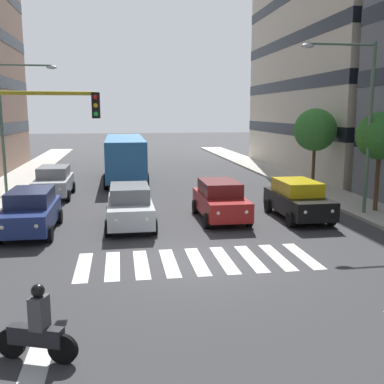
# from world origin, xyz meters

# --- Properties ---
(ground_plane) EXTENTS (180.00, 180.00, 0.00)m
(ground_plane) POSITION_xyz_m (0.00, 0.00, 0.00)
(ground_plane) COLOR #38383A
(building_left_block_0) EXTENTS (11.86, 20.23, 23.78)m
(building_left_block_0) POSITION_xyz_m (-16.76, -21.41, 11.89)
(building_left_block_0) COLOR beige
(building_left_block_0) RESTS_ON ground_plane
(crosswalk_markings) EXTENTS (7.65, 2.80, 0.01)m
(crosswalk_markings) POSITION_xyz_m (-0.00, 0.00, 0.00)
(crosswalk_markings) COLOR silver
(crosswalk_markings) RESTS_ON ground_plane
(lane_arrow_1) EXTENTS (0.50, 2.20, 0.01)m
(lane_arrow_1) POSITION_xyz_m (4.07, 5.50, 0.00)
(lane_arrow_1) COLOR silver
(lane_arrow_1) RESTS_ON ground_plane
(car_0) EXTENTS (2.02, 4.44, 1.72)m
(car_0) POSITION_xyz_m (-5.48, -5.17, 0.89)
(car_0) COLOR black
(car_0) RESTS_ON ground_plane
(car_1) EXTENTS (2.02, 4.44, 1.72)m
(car_1) POSITION_xyz_m (-2.00, -5.56, 0.89)
(car_1) COLOR maroon
(car_1) RESTS_ON ground_plane
(car_2) EXTENTS (2.02, 4.44, 1.72)m
(car_2) POSITION_xyz_m (2.01, -4.93, 0.89)
(car_2) COLOR #B2B7BC
(car_2) RESTS_ON ground_plane
(car_3) EXTENTS (2.02, 4.44, 1.72)m
(car_3) POSITION_xyz_m (5.93, -4.54, 0.89)
(car_3) COLOR navy
(car_3) RESTS_ON ground_plane
(car_row2_0) EXTENTS (2.02, 4.44, 1.72)m
(car_row2_0) POSITION_xyz_m (6.09, -12.37, 0.89)
(car_row2_0) COLOR #B2B7BC
(car_row2_0) RESTS_ON ground_plane
(bus_behind_traffic) EXTENTS (2.78, 10.50, 3.00)m
(bus_behind_traffic) POSITION_xyz_m (2.01, -18.05, 1.86)
(bus_behind_traffic) COLOR #286BAD
(bus_behind_traffic) RESTS_ON ground_plane
(motorcycle_with_rider) EXTENTS (1.63, 0.69, 1.57)m
(motorcycle_with_rider) POSITION_xyz_m (4.04, 5.38, 0.65)
(motorcycle_with_rider) COLOR black
(motorcycle_with_rider) RESTS_ON ground_plane
(street_lamp_left) EXTENTS (3.46, 0.28, 7.62)m
(street_lamp_left) POSITION_xyz_m (-8.17, -5.18, 4.83)
(street_lamp_left) COLOR #4C6B56
(street_lamp_left) RESTS_ON sidewalk_left
(street_lamp_right) EXTENTS (3.17, 0.28, 7.25)m
(street_lamp_right) POSITION_xyz_m (8.21, -12.63, 4.61)
(street_lamp_right) COLOR #4C6B56
(street_lamp_right) RESTS_ON sidewalk_right
(street_tree_1) EXTENTS (2.21, 2.21, 4.63)m
(street_tree_1) POSITION_xyz_m (-9.53, -5.58, 3.65)
(street_tree_1) COLOR #513823
(street_tree_1) RESTS_ON sidewalk_left
(street_tree_2) EXTENTS (2.60, 2.60, 4.82)m
(street_tree_2) POSITION_xyz_m (-9.46, -12.55, 3.66)
(street_tree_2) COLOR #513823
(street_tree_2) RESTS_ON sidewalk_left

